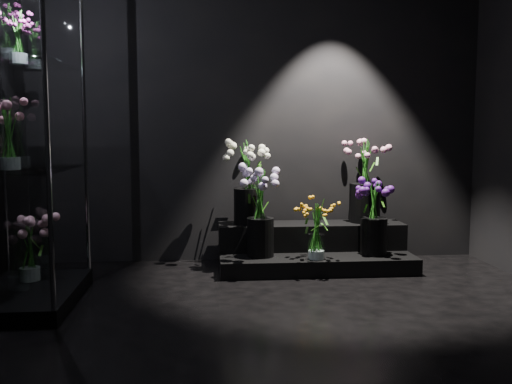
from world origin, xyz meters
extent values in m
plane|color=black|center=(0.00, 0.00, 0.00)|extent=(4.00, 4.00, 0.00)
plane|color=black|center=(0.00, 2.00, 1.40)|extent=(4.00, 0.00, 4.00)
cube|color=black|center=(0.45, 1.60, 0.07)|extent=(1.61, 0.72, 0.13)
cube|color=black|center=(0.45, 1.78, 0.25)|extent=(1.61, 0.36, 0.22)
cube|color=black|center=(-1.66, 0.78, 0.05)|extent=(0.64, 1.06, 0.11)
cube|color=white|center=(-1.66, 0.78, 0.90)|extent=(0.58, 1.00, 0.01)
cube|color=white|center=(-1.66, 0.78, 1.59)|extent=(0.58, 1.00, 0.01)
cylinder|color=white|center=(0.41, 1.35, 0.24)|extent=(0.14, 0.14, 0.20)
cylinder|color=black|center=(-0.02, 1.49, 0.29)|extent=(0.22, 0.22, 0.32)
cylinder|color=black|center=(0.92, 1.48, 0.29)|extent=(0.22, 0.22, 0.31)
cylinder|color=black|center=(-0.11, 1.79, 0.51)|extent=(0.24, 0.24, 0.31)
cylinder|color=black|center=(0.93, 1.80, 0.53)|extent=(0.27, 0.27, 0.34)
cylinder|color=white|center=(-1.69, 0.63, 1.03)|extent=(0.13, 0.13, 0.23)
cylinder|color=white|center=(-1.71, 0.94, 1.70)|extent=(0.13, 0.13, 0.21)
cylinder|color=white|center=(-1.70, 0.97, 0.24)|extent=(0.15, 0.15, 0.27)
camera|label=1|loc=(-0.46, -3.08, 1.15)|focal=40.00mm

